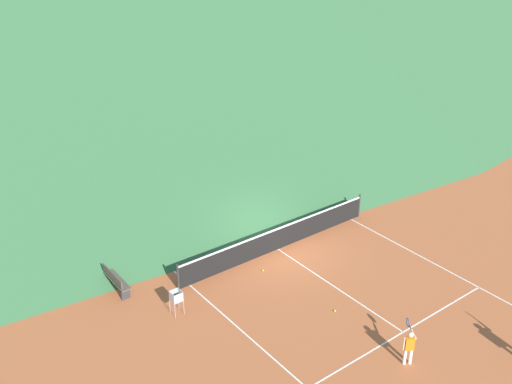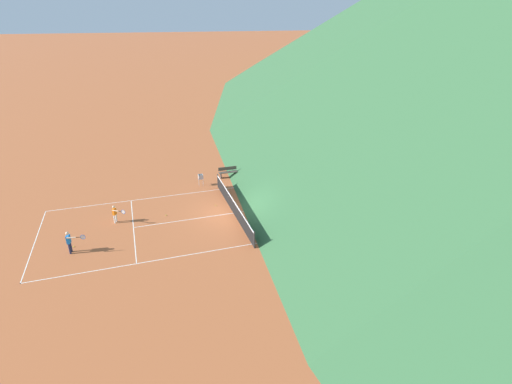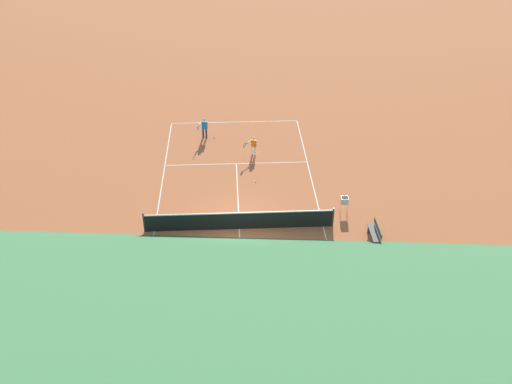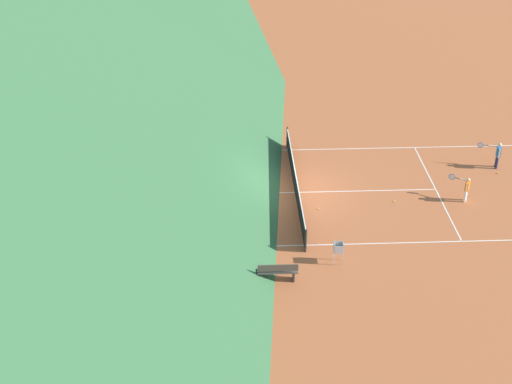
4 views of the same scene
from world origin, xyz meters
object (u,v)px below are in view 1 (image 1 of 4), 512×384
Objects in this scene: tennis_net at (278,238)px; tennis_ball_service_box at (207,206)px; ball_hopper at (176,298)px; courtside_bench at (116,281)px; player_far_service at (409,344)px; tennis_ball_far_corner at (263,270)px; player_near_baseline at (145,196)px; tennis_ball_by_net_left at (335,311)px; tennis_ball_by_net_right at (124,204)px; tennis_ball_alley_left at (204,186)px; player_far_baseline at (126,163)px.

tennis_net is 4.77m from tennis_ball_service_box.
courtside_bench is (-1.04, 2.40, -0.20)m from ball_hopper.
player_far_service is (-1.01, -7.39, 0.18)m from tennis_net.
courtside_bench is (-4.90, 2.12, 0.42)m from tennis_ball_far_corner.
tennis_net reaches higher than courtside_bench.
player_near_baseline is (-2.60, 6.10, 0.25)m from tennis_net.
player_far_service is 17.68× the size of tennis_ball_by_net_left.
tennis_ball_by_net_right is at bearing 102.06° from tennis_ball_far_corner.
player_near_baseline is at bearing 69.66° from ball_hopper.
courtside_bench is at bearing -150.04° from tennis_ball_service_box.
tennis_ball_far_corner is at bearing -106.51° from tennis_ball_alley_left.
tennis_net is 139.09× the size of tennis_ball_by_net_left.
tennis_ball_by_net_right is 1.00× the size of tennis_ball_service_box.
tennis_ball_by_net_right and tennis_ball_alley_left have the same top height.
player_far_baseline is 16.92× the size of tennis_ball_service_box.
tennis_ball_by_net_right is 11.73m from tennis_ball_by_net_left.
player_far_service is 10.14m from courtside_bench.
player_near_baseline is 19.42× the size of tennis_ball_service_box.
player_near_baseline is at bearing -171.02° from tennis_ball_alley_left.
player_far_service reaches higher than courtside_bench.
player_far_baseline is 4.30m from tennis_ball_alley_left.
tennis_ball_by_net_right is (-0.57, 1.13, -0.71)m from player_near_baseline.
tennis_ball_far_corner is (-0.43, 6.50, -0.65)m from player_far_service.
player_near_baseline reaches higher than tennis_ball_service_box.
player_near_baseline is 7.12m from tennis_ball_far_corner.
tennis_ball_far_corner is 0.07× the size of ball_hopper.
player_far_service is at bearing -58.24° from courtside_bench.
tennis_net is 7.87× the size of player_far_service.
tennis_net is 1.76m from tennis_ball_far_corner.
player_near_baseline reaches higher than tennis_net.
tennis_ball_far_corner is at bearing 4.27° from ball_hopper.
player_far_baseline reaches higher than tennis_ball_by_net_left.
tennis_ball_far_corner and tennis_ball_by_net_left have the same top height.
tennis_ball_far_corner is at bearing 97.24° from tennis_ball_by_net_left.
player_near_baseline reaches higher than tennis_ball_far_corner.
player_near_baseline reaches higher than tennis_ball_alley_left.
tennis_ball_far_corner and tennis_ball_service_box have the same top height.
player_far_baseline is 3.44m from tennis_ball_by_net_right.
tennis_net is 139.09× the size of tennis_ball_service_box.
player_far_service reaches higher than tennis_ball_alley_left.
player_near_baseline reaches higher than player_far_baseline.
player_far_service is at bearing -90.01° from tennis_ball_by_net_left.
tennis_ball_alley_left is (2.33, -3.56, -0.62)m from player_far_baseline.
tennis_ball_by_net_right and tennis_ball_by_net_left have the same top height.
tennis_ball_alley_left is at bearing 83.25° from tennis_net.
ball_hopper reaches higher than tennis_ball_far_corner.
tennis_ball_service_box is (2.93, -2.49, 0.00)m from tennis_ball_by_net_right.
player_far_baseline is at bearing 123.25° from tennis_ball_alley_left.
tennis_ball_service_box is (-0.25, 4.74, -0.47)m from tennis_net.
player_far_service reaches higher than player_far_baseline.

